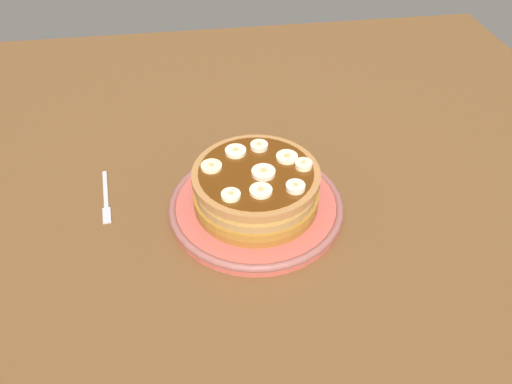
# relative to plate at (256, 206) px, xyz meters

# --- Properties ---
(ground_plane) EXTENTS (1.40, 1.40, 0.03)m
(ground_plane) POSITION_rel_plate_xyz_m (0.00, 0.00, -0.03)
(ground_plane) COLOR brown
(plate) EXTENTS (0.27, 0.27, 0.02)m
(plate) POSITION_rel_plate_xyz_m (0.00, 0.00, 0.00)
(plate) COLOR #CC594C
(plate) RESTS_ON ground_plane
(pancake_stack) EXTENTS (0.20, 0.20, 0.06)m
(pancake_stack) POSITION_rel_plate_xyz_m (0.00, 0.00, 0.04)
(pancake_stack) COLOR #9D6024
(pancake_stack) RESTS_ON plate
(banana_slice_0) EXTENTS (0.04, 0.04, 0.01)m
(banana_slice_0) POSITION_rel_plate_xyz_m (-0.01, -0.01, 0.07)
(banana_slice_0) COLOR #FBE6C3
(banana_slice_0) RESTS_ON pancake_stack
(banana_slice_1) EXTENTS (0.03, 0.03, 0.01)m
(banana_slice_1) POSITION_rel_plate_xyz_m (-0.05, 0.00, 0.07)
(banana_slice_1) COLOR #FEE8BF
(banana_slice_1) RESTS_ON pancake_stack
(banana_slice_2) EXTENTS (0.03, 0.03, 0.01)m
(banana_slice_2) POSITION_rel_plate_xyz_m (0.02, -0.05, 0.07)
(banana_slice_2) COLOR #F5EABC
(banana_slice_2) RESTS_ON pancake_stack
(banana_slice_3) EXTENTS (0.03, 0.03, 0.01)m
(banana_slice_3) POSITION_rel_plate_xyz_m (-0.05, -0.05, 0.07)
(banana_slice_3) COLOR #F1E5C3
(banana_slice_3) RESTS_ON pancake_stack
(banana_slice_4) EXTENTS (0.03, 0.03, 0.01)m
(banana_slice_4) POSITION_rel_plate_xyz_m (-0.05, 0.04, 0.07)
(banana_slice_4) COLOR #EBF4BF
(banana_slice_4) RESTS_ON pancake_stack
(banana_slice_5) EXTENTS (0.03, 0.03, 0.01)m
(banana_slice_5) POSITION_rel_plate_xyz_m (0.02, 0.06, 0.07)
(banana_slice_5) COLOR #FBEFB5
(banana_slice_5) RESTS_ON pancake_stack
(banana_slice_6) EXTENTS (0.03, 0.03, 0.01)m
(banana_slice_6) POSITION_rel_plate_xyz_m (0.06, -0.01, 0.07)
(banana_slice_6) COLOR beige
(banana_slice_6) RESTS_ON pancake_stack
(banana_slice_7) EXTENTS (0.03, 0.03, 0.01)m
(banana_slice_7) POSITION_rel_plate_xyz_m (0.05, 0.02, 0.07)
(banana_slice_7) COLOR #F6F2C4
(banana_slice_7) RESTS_ON pancake_stack
(banana_slice_8) EXTENTS (0.03, 0.03, 0.01)m
(banana_slice_8) POSITION_rel_plate_xyz_m (0.00, -0.07, 0.07)
(banana_slice_8) COLOR #FBEFBC
(banana_slice_8) RESTS_ON pancake_stack
(fork) EXTENTS (0.13, 0.02, 0.01)m
(fork) POSITION_rel_plate_xyz_m (0.06, 0.24, -0.01)
(fork) COLOR silver
(fork) RESTS_ON ground_plane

